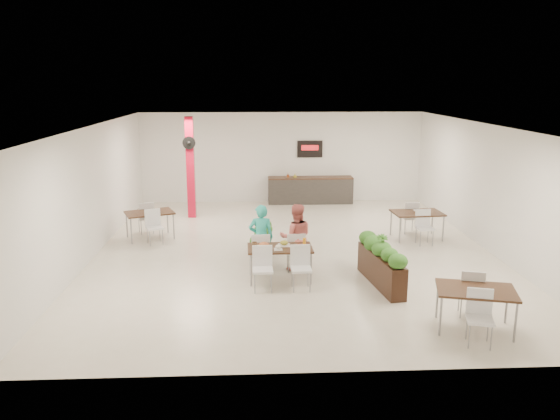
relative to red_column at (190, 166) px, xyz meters
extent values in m
plane|color=beige|center=(3.00, -3.79, -1.64)|extent=(12.00, 12.00, 0.00)
cube|color=white|center=(3.00, 2.21, -0.04)|extent=(10.00, 0.10, 3.20)
cube|color=white|center=(3.00, -9.79, -0.04)|extent=(10.00, 0.10, 3.20)
cube|color=white|center=(-2.00, -3.79, -0.04)|extent=(0.10, 12.00, 3.20)
cube|color=white|center=(8.00, -3.79, -0.04)|extent=(0.10, 12.00, 3.20)
cube|color=white|center=(3.00, -3.79, 1.56)|extent=(10.00, 12.00, 0.04)
cube|color=red|center=(0.00, 0.01, -0.04)|extent=(0.25, 0.25, 3.20)
cylinder|color=black|center=(0.00, -0.17, 0.76)|extent=(0.40, 0.06, 0.40)
sphere|color=black|center=(0.00, -0.21, 0.76)|extent=(0.12, 0.12, 0.12)
cube|color=#2C2927|center=(4.00, 1.86, -1.19)|extent=(3.00, 0.60, 0.90)
cube|color=black|center=(4.00, 1.86, -0.72)|extent=(3.00, 0.62, 0.04)
cube|color=black|center=(4.00, 2.17, 0.26)|extent=(0.90, 0.04, 0.60)
cube|color=red|center=(4.00, 2.14, 0.31)|extent=(0.60, 0.02, 0.18)
imported|color=#923E18|center=(3.20, 1.86, -0.61)|extent=(0.09, 0.09, 0.19)
imported|color=gold|center=(3.45, 1.86, -0.62)|extent=(0.13, 0.13, 0.17)
cube|color=black|center=(2.54, -5.84, -0.91)|extent=(1.42, 0.83, 0.04)
cylinder|color=gray|center=(1.91, -6.20, -1.29)|extent=(0.04, 0.04, 0.71)
cylinder|color=gray|center=(3.19, -6.17, -1.29)|extent=(0.04, 0.04, 0.71)
cylinder|color=gray|center=(1.89, -5.52, -1.29)|extent=(0.04, 0.04, 0.71)
cylinder|color=gray|center=(3.17, -5.49, -1.29)|extent=(0.04, 0.04, 0.71)
cube|color=white|center=(2.13, -5.25, -1.19)|extent=(0.43, 0.43, 0.05)
cube|color=white|center=(2.13, -5.44, -0.94)|extent=(0.42, 0.05, 0.45)
cylinder|color=gray|center=(2.29, -5.08, -1.43)|extent=(0.02, 0.02, 0.43)
cylinder|color=gray|center=(1.95, -5.09, -1.43)|extent=(0.02, 0.02, 0.43)
cylinder|color=gray|center=(2.30, -5.42, -1.43)|extent=(0.02, 0.02, 0.43)
cylinder|color=gray|center=(1.96, -5.43, -1.43)|extent=(0.02, 0.02, 0.43)
cube|color=white|center=(2.93, -5.23, -1.19)|extent=(0.43, 0.43, 0.05)
cube|color=white|center=(2.93, -5.42, -0.94)|extent=(0.42, 0.05, 0.45)
cylinder|color=gray|center=(3.09, -5.06, -1.43)|extent=(0.02, 0.02, 0.43)
cylinder|color=gray|center=(2.75, -5.07, -1.43)|extent=(0.02, 0.02, 0.43)
cylinder|color=gray|center=(3.10, -5.40, -1.43)|extent=(0.02, 0.02, 0.43)
cylinder|color=gray|center=(2.76, -5.41, -1.43)|extent=(0.02, 0.02, 0.43)
cube|color=white|center=(2.16, -6.45, -1.19)|extent=(0.43, 0.43, 0.05)
cube|color=white|center=(2.15, -6.26, -0.94)|extent=(0.42, 0.05, 0.45)
cylinder|color=gray|center=(1.99, -6.63, -1.43)|extent=(0.02, 0.02, 0.43)
cylinder|color=gray|center=(2.33, -6.62, -1.43)|extent=(0.02, 0.02, 0.43)
cylinder|color=gray|center=(1.98, -6.29, -1.43)|extent=(0.02, 0.02, 0.43)
cylinder|color=gray|center=(2.32, -6.28, -1.43)|extent=(0.02, 0.02, 0.43)
cube|color=white|center=(2.96, -6.43, -1.19)|extent=(0.43, 0.43, 0.05)
cube|color=white|center=(2.95, -6.24, -0.94)|extent=(0.42, 0.05, 0.45)
cylinder|color=gray|center=(2.79, -6.61, -1.43)|extent=(0.02, 0.02, 0.43)
cylinder|color=gray|center=(3.13, -6.60, -1.43)|extent=(0.02, 0.02, 0.43)
cylinder|color=gray|center=(2.78, -6.27, -1.43)|extent=(0.02, 0.02, 0.43)
cylinder|color=gray|center=(3.12, -6.26, -1.43)|extent=(0.02, 0.02, 0.43)
cube|color=white|center=(2.19, -5.95, -0.89)|extent=(0.31, 0.31, 0.01)
ellipsoid|color=#964D25|center=(2.19, -5.95, -0.81)|extent=(0.22, 0.22, 0.13)
cube|color=white|center=(2.64, -5.72, -0.89)|extent=(0.27, 0.27, 0.01)
ellipsoid|color=gold|center=(2.64, -5.72, -0.82)|extent=(0.18, 0.18, 0.11)
cube|color=white|center=(2.94, -5.95, -0.89)|extent=(0.27, 0.27, 0.01)
ellipsoid|color=#43170D|center=(2.94, -5.95, -0.83)|extent=(0.16, 0.16, 0.10)
cube|color=white|center=(2.50, -6.02, -0.89)|extent=(0.18, 0.18, 0.01)
ellipsoid|color=white|center=(2.50, -6.02, -0.84)|extent=(0.12, 0.12, 0.07)
cylinder|color=#FFA01A|center=(3.09, -5.68, -0.82)|extent=(0.07, 0.07, 0.15)
imported|color=brown|center=(1.99, -5.75, -0.84)|extent=(0.12, 0.12, 0.10)
imported|color=#29B2A5|center=(2.14, -5.19, -0.87)|extent=(0.58, 0.39, 1.56)
imported|color=#D4645E|center=(2.94, -5.19, -0.86)|extent=(0.77, 0.61, 1.56)
cube|color=black|center=(2.18, -4.33, -1.36)|extent=(0.45, 1.72, 0.57)
ellipsoid|color=#1B5618|center=(2.11, -5.03, -0.96)|extent=(0.40, 0.40, 0.32)
ellipsoid|color=#1B5618|center=(2.15, -4.68, -0.96)|extent=(0.40, 0.40, 0.32)
ellipsoid|color=#1B5618|center=(2.18, -4.33, -0.96)|extent=(0.40, 0.40, 0.32)
ellipsoid|color=#1B5618|center=(2.22, -3.99, -0.96)|extent=(0.40, 0.40, 0.32)
ellipsoid|color=#1B5618|center=(2.25, -3.64, -0.96)|extent=(0.40, 0.40, 0.32)
imported|color=#1B5618|center=(2.18, -4.33, -0.89)|extent=(0.33, 0.29, 0.37)
cube|color=black|center=(4.68, -6.23, -1.30)|extent=(0.62, 2.06, 0.68)
ellipsoid|color=#1B5618|center=(4.81, -7.09, -0.85)|extent=(0.40, 0.40, 0.32)
ellipsoid|color=#1B5618|center=(4.75, -6.66, -0.85)|extent=(0.40, 0.40, 0.32)
ellipsoid|color=#1B5618|center=(4.68, -6.23, -0.85)|extent=(0.40, 0.40, 0.32)
ellipsoid|color=#1B5618|center=(4.62, -5.80, -0.85)|extent=(0.40, 0.40, 0.32)
ellipsoid|color=#1B5618|center=(4.56, -5.37, -0.85)|extent=(0.40, 0.40, 0.32)
imported|color=#1B5618|center=(4.68, -6.23, -0.75)|extent=(0.25, 0.25, 0.44)
cube|color=black|center=(-0.90, -2.40, -0.91)|extent=(1.49, 1.25, 0.04)
cylinder|color=gray|center=(-1.29, -2.95, -1.29)|extent=(0.04, 0.04, 0.71)
cylinder|color=gray|center=(-0.23, -2.53, -1.29)|extent=(0.04, 0.04, 0.71)
cylinder|color=gray|center=(-1.56, -2.28, -1.29)|extent=(0.04, 0.04, 0.71)
cylinder|color=gray|center=(-0.50, -1.85, -1.29)|extent=(0.04, 0.04, 0.71)
cube|color=white|center=(-1.12, -1.84, -1.19)|extent=(0.55, 0.55, 0.05)
cube|color=white|center=(-1.05, -2.02, -0.94)|extent=(0.40, 0.19, 0.45)
cylinder|color=gray|center=(-1.02, -1.62, -1.43)|extent=(0.02, 0.02, 0.43)
cylinder|color=gray|center=(-1.34, -1.75, -1.43)|extent=(0.02, 0.02, 0.43)
cylinder|color=gray|center=(-0.90, -1.94, -1.43)|extent=(0.02, 0.02, 0.43)
cylinder|color=gray|center=(-1.21, -2.06, -1.43)|extent=(0.02, 0.02, 0.43)
cube|color=white|center=(-0.67, -2.96, -1.19)|extent=(0.55, 0.55, 0.05)
cube|color=white|center=(-0.74, -2.78, -0.94)|extent=(0.40, 0.19, 0.45)
cylinder|color=gray|center=(-0.77, -3.18, -1.43)|extent=(0.02, 0.02, 0.43)
cylinder|color=gray|center=(-0.45, -3.05, -1.43)|extent=(0.02, 0.02, 0.43)
cylinder|color=gray|center=(-0.89, -2.86, -1.43)|extent=(0.02, 0.02, 0.43)
cylinder|color=gray|center=(-0.58, -2.74, -1.43)|extent=(0.02, 0.02, 0.43)
imported|color=white|center=(-0.90, -2.40, -0.87)|extent=(0.22, 0.22, 0.05)
cube|color=black|center=(6.48, -2.77, -0.91)|extent=(1.39, 0.98, 0.04)
cylinder|color=gray|center=(5.90, -3.20, -1.29)|extent=(0.04, 0.04, 0.71)
cylinder|color=gray|center=(7.11, -3.12, -1.29)|extent=(0.04, 0.04, 0.71)
cylinder|color=gray|center=(5.85, -2.43, -1.29)|extent=(0.04, 0.04, 0.71)
cylinder|color=gray|center=(7.06, -2.35, -1.29)|extent=(0.04, 0.04, 0.71)
cube|color=white|center=(6.44, -2.18, -1.19)|extent=(0.45, 0.45, 0.05)
cube|color=white|center=(6.45, -2.37, -0.94)|extent=(0.42, 0.07, 0.45)
cylinder|color=gray|center=(6.60, -2.00, -1.43)|extent=(0.02, 0.02, 0.43)
cylinder|color=gray|center=(6.26, -2.02, -1.43)|extent=(0.02, 0.02, 0.43)
cylinder|color=gray|center=(6.62, -2.33, -1.43)|extent=(0.02, 0.02, 0.43)
cylinder|color=gray|center=(6.28, -2.36, -1.43)|extent=(0.02, 0.02, 0.43)
cube|color=white|center=(6.52, -3.37, -1.19)|extent=(0.45, 0.45, 0.05)
cube|color=white|center=(6.51, -3.18, -0.94)|extent=(0.42, 0.07, 0.45)
cylinder|color=gray|center=(6.36, -3.55, -1.43)|extent=(0.02, 0.02, 0.43)
cylinder|color=gray|center=(6.70, -3.53, -1.43)|extent=(0.02, 0.02, 0.43)
cylinder|color=gray|center=(6.34, -3.22, -1.43)|extent=(0.02, 0.02, 0.43)
cylinder|color=gray|center=(6.68, -3.19, -1.43)|extent=(0.02, 0.02, 0.43)
imported|color=white|center=(6.48, -2.77, -0.87)|extent=(0.22, 0.22, 0.05)
cube|color=black|center=(5.83, -8.46, -0.91)|extent=(1.50, 1.19, 0.04)
cylinder|color=gray|center=(5.15, -8.67, -1.29)|extent=(0.04, 0.04, 0.71)
cylinder|color=gray|center=(6.31, -8.98, -1.29)|extent=(0.04, 0.04, 0.71)
cylinder|color=gray|center=(5.34, -7.94, -1.29)|extent=(0.04, 0.04, 0.71)
cylinder|color=gray|center=(6.51, -8.24, -1.29)|extent=(0.04, 0.04, 0.71)
cube|color=white|center=(5.98, -7.87, -1.19)|extent=(0.51, 0.51, 0.05)
cube|color=white|center=(5.93, -8.06, -0.94)|extent=(0.42, 0.14, 0.45)
cylinder|color=gray|center=(6.18, -7.75, -1.43)|extent=(0.02, 0.02, 0.43)
cylinder|color=gray|center=(5.86, -7.67, -1.43)|extent=(0.02, 0.02, 0.43)
cylinder|color=gray|center=(6.10, -8.08, -1.43)|extent=(0.02, 0.02, 0.43)
cylinder|color=gray|center=(5.77, -8.00, -1.43)|extent=(0.02, 0.02, 0.43)
cube|color=white|center=(5.68, -9.04, -1.19)|extent=(0.51, 0.51, 0.05)
cube|color=white|center=(5.72, -8.85, -0.94)|extent=(0.42, 0.14, 0.45)
cylinder|color=gray|center=(5.47, -9.16, -1.43)|extent=(0.02, 0.02, 0.43)
cylinder|color=gray|center=(5.80, -9.24, -1.43)|extent=(0.02, 0.02, 0.43)
cylinder|color=gray|center=(5.55, -8.83, -1.43)|extent=(0.02, 0.02, 0.43)
cylinder|color=gray|center=(5.88, -8.91, -1.43)|extent=(0.02, 0.02, 0.43)
camera|label=1|loc=(1.99, -17.16, 2.63)|focal=35.00mm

